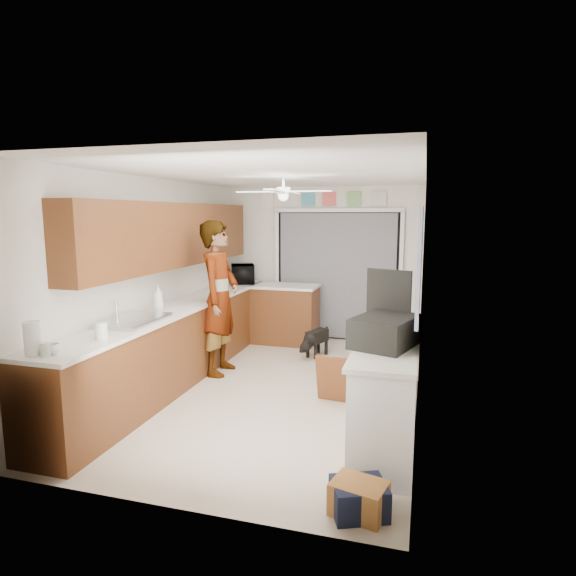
# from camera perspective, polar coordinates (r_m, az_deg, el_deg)

# --- Properties ---
(floor) EXTENTS (5.00, 5.00, 0.00)m
(floor) POSITION_cam_1_polar(r_m,az_deg,el_deg) (5.90, -1.08, -11.69)
(floor) COLOR beige
(floor) RESTS_ON ground
(ceiling) EXTENTS (5.00, 5.00, 0.00)m
(ceiling) POSITION_cam_1_polar(r_m,az_deg,el_deg) (5.54, -1.16, 13.30)
(ceiling) COLOR white
(ceiling) RESTS_ON ground
(wall_back) EXTENTS (3.20, 0.00, 3.20)m
(wall_back) POSITION_cam_1_polar(r_m,az_deg,el_deg) (7.99, 4.12, 2.92)
(wall_back) COLOR silver
(wall_back) RESTS_ON ground
(wall_front) EXTENTS (3.20, 0.00, 3.20)m
(wall_front) POSITION_cam_1_polar(r_m,az_deg,el_deg) (3.32, -13.87, -5.67)
(wall_front) COLOR silver
(wall_front) RESTS_ON ground
(wall_left) EXTENTS (0.00, 5.00, 5.00)m
(wall_left) POSITION_cam_1_polar(r_m,az_deg,el_deg) (6.24, -15.32, 0.98)
(wall_left) COLOR silver
(wall_left) RESTS_ON ground
(wall_right) EXTENTS (0.00, 5.00, 5.00)m
(wall_right) POSITION_cam_1_polar(r_m,az_deg,el_deg) (5.35, 15.50, -0.29)
(wall_right) COLOR silver
(wall_right) RESTS_ON ground
(left_base_cabinets) EXTENTS (0.60, 4.80, 0.90)m
(left_base_cabinets) POSITION_cam_1_polar(r_m,az_deg,el_deg) (6.25, -12.65, -6.40)
(left_base_cabinets) COLOR brown
(left_base_cabinets) RESTS_ON floor
(left_countertop) EXTENTS (0.62, 4.80, 0.04)m
(left_countertop) POSITION_cam_1_polar(r_m,az_deg,el_deg) (6.14, -12.71, -2.17)
(left_countertop) COLOR white
(left_countertop) RESTS_ON left_base_cabinets
(upper_cabinets) EXTENTS (0.32, 4.00, 0.80)m
(upper_cabinets) POSITION_cam_1_polar(r_m,az_deg,el_deg) (6.29, -13.32, 6.15)
(upper_cabinets) COLOR brown
(upper_cabinets) RESTS_ON wall_left
(sink_basin) EXTENTS (0.50, 0.76, 0.06)m
(sink_basin) POSITION_cam_1_polar(r_m,az_deg,el_deg) (5.30, -17.89, -3.73)
(sink_basin) COLOR silver
(sink_basin) RESTS_ON left_countertop
(faucet) EXTENTS (0.03, 0.03, 0.22)m
(faucet) POSITION_cam_1_polar(r_m,az_deg,el_deg) (5.38, -19.62, -2.59)
(faucet) COLOR silver
(faucet) RESTS_ON left_countertop
(peninsula_base) EXTENTS (1.00, 0.60, 0.90)m
(peninsula_base) POSITION_cam_1_polar(r_m,az_deg,el_deg) (7.76, -0.32, -3.22)
(peninsula_base) COLOR brown
(peninsula_base) RESTS_ON floor
(peninsula_top) EXTENTS (1.04, 0.64, 0.04)m
(peninsula_top) POSITION_cam_1_polar(r_m,az_deg,el_deg) (7.67, -0.33, 0.22)
(peninsula_top) COLOR white
(peninsula_top) RESTS_ON peninsula_base
(back_opening_recess) EXTENTS (2.00, 0.06, 2.10)m
(back_opening_recess) POSITION_cam_1_polar(r_m,az_deg,el_deg) (7.94, 5.83, 1.41)
(back_opening_recess) COLOR black
(back_opening_recess) RESTS_ON wall_back
(curtain_panel) EXTENTS (1.90, 0.03, 2.05)m
(curtain_panel) POSITION_cam_1_polar(r_m,az_deg,el_deg) (7.90, 5.78, 1.37)
(curtain_panel) COLOR gray
(curtain_panel) RESTS_ON wall_back
(door_trim_left) EXTENTS (0.06, 0.04, 2.10)m
(door_trim_left) POSITION_cam_1_polar(r_m,az_deg,el_deg) (8.15, -1.29, 1.64)
(door_trim_left) COLOR white
(door_trim_left) RESTS_ON wall_back
(door_trim_right) EXTENTS (0.06, 0.04, 2.10)m
(door_trim_right) POSITION_cam_1_polar(r_m,az_deg,el_deg) (7.80, 13.19, 1.09)
(door_trim_right) COLOR white
(door_trim_right) RESTS_ON wall_back
(door_trim_head) EXTENTS (2.10, 0.04, 0.06)m
(door_trim_head) POSITION_cam_1_polar(r_m,az_deg,el_deg) (7.85, 5.91, 9.16)
(door_trim_head) COLOR white
(door_trim_head) RESTS_ON wall_back
(header_frame_1) EXTENTS (0.22, 0.02, 0.22)m
(header_frame_1) POSITION_cam_1_polar(r_m,az_deg,el_deg) (7.98, 2.37, 10.48)
(header_frame_1) COLOR #459BB9
(header_frame_1) RESTS_ON wall_back
(header_frame_2) EXTENTS (0.22, 0.02, 0.22)m
(header_frame_2) POSITION_cam_1_polar(r_m,az_deg,el_deg) (7.91, 4.88, 10.47)
(header_frame_2) COLOR #DE5553
(header_frame_2) RESTS_ON wall_back
(header_frame_3) EXTENTS (0.22, 0.02, 0.22)m
(header_frame_3) POSITION_cam_1_polar(r_m,az_deg,el_deg) (7.84, 7.80, 10.44)
(header_frame_3) COLOR #76B064
(header_frame_3) RESTS_ON wall_back
(header_frame_4) EXTENTS (0.22, 0.02, 0.22)m
(header_frame_4) POSITION_cam_1_polar(r_m,az_deg,el_deg) (7.79, 10.76, 10.38)
(header_frame_4) COLOR silver
(header_frame_4) RESTS_ON wall_back
(route66_sign) EXTENTS (0.22, 0.02, 0.26)m
(route66_sign) POSITION_cam_1_polar(r_m,az_deg,el_deg) (8.17, -2.48, 10.44)
(route66_sign) COLOR silver
(route66_sign) RESTS_ON wall_back
(right_counter_base) EXTENTS (0.50, 1.40, 0.90)m
(right_counter_base) POSITION_cam_1_polar(r_m,az_deg,el_deg) (4.40, 11.58, -12.91)
(right_counter_base) COLOR white
(right_counter_base) RESTS_ON floor
(right_counter_top) EXTENTS (0.54, 1.44, 0.04)m
(right_counter_top) POSITION_cam_1_polar(r_m,az_deg,el_deg) (4.25, 11.64, -7.01)
(right_counter_top) COLOR white
(right_counter_top) RESTS_ON right_counter_base
(abstract_painting) EXTENTS (0.03, 1.15, 0.95)m
(abstract_painting) POSITION_cam_1_polar(r_m,az_deg,el_deg) (4.31, 15.33, 2.96)
(abstract_painting) COLOR #EA5694
(abstract_painting) RESTS_ON wall_right
(ceiling_fan) EXTENTS (1.14, 1.14, 0.24)m
(ceiling_fan) POSITION_cam_1_polar(r_m,az_deg,el_deg) (5.72, -0.56, 11.35)
(ceiling_fan) COLOR white
(ceiling_fan) RESTS_ON ceiling
(microwave) EXTENTS (0.55, 0.64, 0.30)m
(microwave) POSITION_cam_1_polar(r_m,az_deg,el_deg) (7.92, -5.37, 1.68)
(microwave) COLOR black
(microwave) RESTS_ON left_countertop
(soap_bottle) EXTENTS (0.15, 0.15, 0.30)m
(soap_bottle) POSITION_cam_1_polar(r_m,az_deg,el_deg) (5.85, -15.12, -1.09)
(soap_bottle) COLOR silver
(soap_bottle) RESTS_ON left_countertop
(cup) EXTENTS (0.14, 0.14, 0.09)m
(cup) POSITION_cam_1_polar(r_m,az_deg,el_deg) (4.35, -26.08, -6.51)
(cup) COLOR white
(cup) RESTS_ON left_countertop
(jar_a) EXTENTS (0.12, 0.12, 0.16)m
(jar_a) POSITION_cam_1_polar(r_m,az_deg,el_deg) (4.67, -21.25, -4.75)
(jar_a) COLOR silver
(jar_a) RESTS_ON left_countertop
(jar_b) EXTENTS (0.09, 0.09, 0.11)m
(jar_b) POSITION_cam_1_polar(r_m,az_deg,el_deg) (4.31, -26.79, -6.52)
(jar_b) COLOR silver
(jar_b) RESTS_ON left_countertop
(paper_towel_roll) EXTENTS (0.15, 0.15, 0.28)m
(paper_towel_roll) POSITION_cam_1_polar(r_m,az_deg,el_deg) (4.38, -28.06, -5.29)
(paper_towel_roll) COLOR white
(paper_towel_roll) RESTS_ON left_countertop
(suitcase) EXTENTS (0.62, 0.71, 0.26)m
(suitcase) POSITION_cam_1_polar(r_m,az_deg,el_deg) (4.22, 11.44, -5.04)
(suitcase) COLOR black
(suitcase) RESTS_ON right_counter_top
(suitcase_rim) EXTENTS (0.60, 0.69, 0.02)m
(suitcase_rim) POSITION_cam_1_polar(r_m,az_deg,el_deg) (4.25, 11.39, -6.48)
(suitcase_rim) COLOR yellow
(suitcase_rim) RESTS_ON suitcase
(suitcase_lid) EXTENTS (0.41, 0.16, 0.50)m
(suitcase_lid) POSITION_cam_1_polar(r_m,az_deg,el_deg) (4.45, 11.83, -1.04)
(suitcase_lid) COLOR black
(suitcase_lid) RESTS_ON suitcase
(cardboard_box) EXTENTS (0.42, 0.36, 0.23)m
(cardboard_box) POSITION_cam_1_polar(r_m,az_deg,el_deg) (3.67, 8.40, -23.41)
(cardboard_box) COLOR #C3813D
(cardboard_box) RESTS_ON floor
(navy_crate) EXTENTS (0.46, 0.43, 0.23)m
(navy_crate) POSITION_cam_1_polar(r_m,az_deg,el_deg) (3.67, 8.40, -23.44)
(navy_crate) COLOR black
(navy_crate) RESTS_ON floor
(cabinet_door_panel) EXTENTS (0.37, 0.18, 0.53)m
(cabinet_door_panel) POSITION_cam_1_polar(r_m,az_deg,el_deg) (5.39, 5.28, -10.68)
(cabinet_door_panel) COLOR brown
(cabinet_door_panel) RESTS_ON floor
(man) EXTENTS (0.50, 0.74, 1.98)m
(man) POSITION_cam_1_polar(r_m,az_deg,el_deg) (6.25, -8.13, -1.18)
(man) COLOR white
(man) RESTS_ON floor
(dog) EXTENTS (0.42, 0.60, 0.43)m
(dog) POSITION_cam_1_polar(r_m,az_deg,el_deg) (7.08, 3.47, -6.35)
(dog) COLOR black
(dog) RESTS_ON floor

